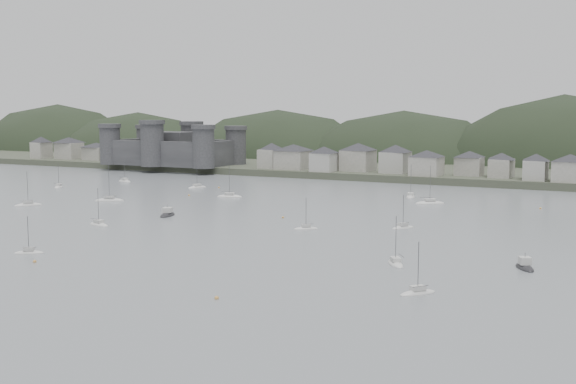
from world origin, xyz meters
The scene contains 10 objects.
ground centered at (0.00, 0.00, 0.00)m, with size 900.00×900.00×0.00m, color slate.
far_shore_land centered at (0.00, 295.00, 1.50)m, with size 900.00×250.00×3.00m, color #383D2D.
forested_ridge centered at (4.83, 269.40, -11.28)m, with size 851.55×103.94×102.57m.
castle centered at (-120.00, 179.80, 10.96)m, with size 66.00×43.00×20.00m.
waterfront_town centered at (50.59, 183.34, 8.66)m, with size 451.48×28.46×12.92m.
sailboat_lead centered at (-32.18, 31.71, 0.18)m, with size 7.90×4.24×10.32m.
moored_fleet centered at (-13.99, 63.96, 0.18)m, with size 241.72×156.22×13.00m.
motor_launch_near centered at (73.47, 30.50, 0.30)m, with size 5.64×7.54×3.73m.
motor_launch_far centered at (-26.97, 53.57, 0.29)m, with size 5.58×9.13×4.04m.
mooring_buoys centered at (-11.41, 55.17, 0.15)m, with size 130.36×136.42×0.70m.
Camera 1 is at (95.22, -105.41, 29.22)m, focal length 44.43 mm.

